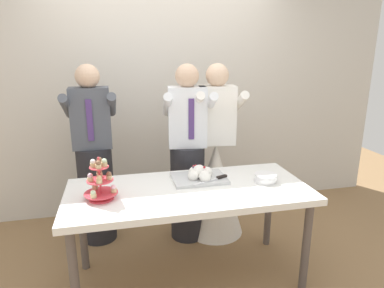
% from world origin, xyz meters
% --- Properties ---
extents(ground_plane, '(8.00, 8.00, 0.00)m').
position_xyz_m(ground_plane, '(0.00, 0.00, 0.00)').
color(ground_plane, olive).
extents(rear_wall, '(5.20, 0.10, 2.90)m').
position_xyz_m(rear_wall, '(0.00, 1.39, 1.45)').
color(rear_wall, beige).
rests_on(rear_wall, ground_plane).
extents(dessert_table, '(1.80, 0.80, 0.78)m').
position_xyz_m(dessert_table, '(0.00, 0.00, 0.70)').
color(dessert_table, white).
rests_on(dessert_table, ground_plane).
extents(cupcake_stand, '(0.23, 0.23, 0.31)m').
position_xyz_m(cupcake_stand, '(-0.63, -0.05, 0.90)').
color(cupcake_stand, '#D83F4C').
rests_on(cupcake_stand, dessert_table).
extents(main_cake_tray, '(0.43, 0.32, 0.12)m').
position_xyz_m(main_cake_tray, '(0.12, 0.15, 0.82)').
color(main_cake_tray, silver).
rests_on(main_cake_tray, dessert_table).
extents(plate_stack, '(0.18, 0.18, 0.07)m').
position_xyz_m(plate_stack, '(0.61, -0.01, 0.81)').
color(plate_stack, white).
rests_on(plate_stack, dessert_table).
extents(person_groom, '(0.52, 0.54, 1.66)m').
position_xyz_m(person_groom, '(0.13, 0.64, 0.75)').
color(person_groom, '#232328').
rests_on(person_groom, ground_plane).
extents(person_bride, '(0.56, 0.56, 1.66)m').
position_xyz_m(person_bride, '(0.41, 0.66, 0.58)').
color(person_bride, white).
rests_on(person_bride, ground_plane).
extents(person_guest, '(0.47, 0.50, 1.66)m').
position_xyz_m(person_guest, '(-0.72, 0.78, 0.75)').
color(person_guest, '#232328').
rests_on(person_guest, ground_plane).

